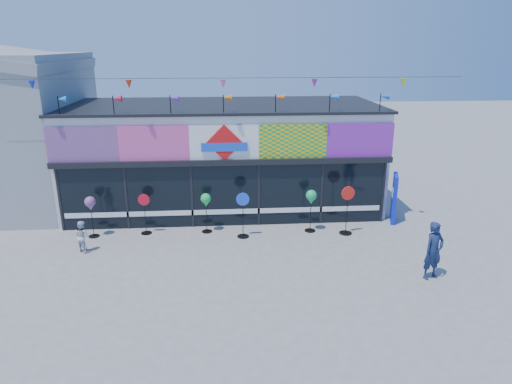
{
  "coord_description": "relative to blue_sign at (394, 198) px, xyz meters",
  "views": [
    {
      "loc": [
        -0.07,
        -12.17,
        6.34
      ],
      "look_at": [
        1.0,
        2.0,
        1.72
      ],
      "focal_mm": 32.0,
      "sensor_mm": 36.0,
      "label": 1
    }
  ],
  "objects": [
    {
      "name": "spinner_2",
      "position": [
        -6.92,
        -0.53,
        0.24
      ],
      "size": [
        0.36,
        0.36,
        1.43
      ],
      "color": "black",
      "rests_on": "ground"
    },
    {
      "name": "spinner_0",
      "position": [
        -10.81,
        -0.66,
        0.26
      ],
      "size": [
        0.37,
        0.37,
        1.46
      ],
      "color": "black",
      "rests_on": "ground"
    },
    {
      "name": "spinner_4",
      "position": [
        -3.26,
        -0.73,
        0.32
      ],
      "size": [
        0.39,
        0.39,
        1.53
      ],
      "color": "black",
      "rests_on": "ground"
    },
    {
      "name": "adult_man",
      "position": [
        -0.48,
        -4.36,
        -0.07
      ],
      "size": [
        0.71,
        0.58,
        1.68
      ],
      "primitive_type": "imported",
      "rotation": [
        0.0,
        0.0,
        0.34
      ],
      "color": "#172448",
      "rests_on": "ground"
    },
    {
      "name": "blue_sign",
      "position": [
        0.0,
        0.0,
        0.0
      ],
      "size": [
        0.4,
        0.9,
        1.81
      ],
      "rotation": [
        0.0,
        0.0,
        -0.31
      ],
      "color": "#0D20C7",
      "rests_on": "ground"
    },
    {
      "name": "spinner_5",
      "position": [
        -2.06,
        -1.05,
        0.01
      ],
      "size": [
        0.48,
        0.44,
        1.73
      ],
      "color": "black",
      "rests_on": "ground"
    },
    {
      "name": "ground",
      "position": [
        -6.24,
        -3.4,
        -0.91
      ],
      "size": [
        80.0,
        80.0,
        0.0
      ],
      "primitive_type": "plane",
      "color": "gray",
      "rests_on": "ground"
    },
    {
      "name": "spinner_1",
      "position": [
        -9.05,
        -0.51,
        -0.14
      ],
      "size": [
        0.41,
        0.37,
        1.46
      ],
      "color": "black",
      "rests_on": "ground"
    },
    {
      "name": "child",
      "position": [
        -10.83,
        -1.83,
        -0.39
      ],
      "size": [
        0.58,
        0.54,
        1.04
      ],
      "primitive_type": "imported",
      "rotation": [
        0.0,
        0.0,
        2.5
      ],
      "color": "silver",
      "rests_on": "ground"
    },
    {
      "name": "kite_shop",
      "position": [
        -6.24,
        2.55,
        1.14
      ],
      "size": [
        16.0,
        5.7,
        5.31
      ],
      "color": "white",
      "rests_on": "ground"
    },
    {
      "name": "spinner_3",
      "position": [
        -5.66,
        -1.07,
        -0.06
      ],
      "size": [
        0.45,
        0.41,
        1.6
      ],
      "color": "black",
      "rests_on": "ground"
    }
  ]
}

